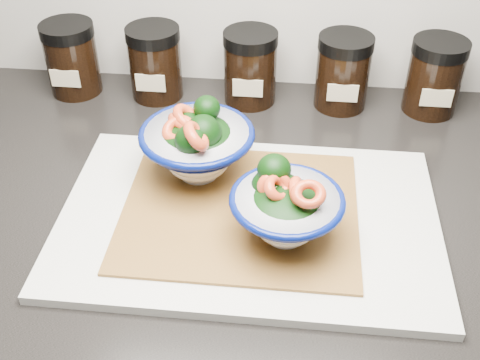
# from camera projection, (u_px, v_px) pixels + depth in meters

# --- Properties ---
(countertop) EXTENTS (3.50, 0.60, 0.04)m
(countertop) POSITION_uv_depth(u_px,v_px,m) (300.00, 214.00, 0.77)
(countertop) COLOR black
(countertop) RESTS_ON cabinet
(cutting_board) EXTENTS (0.45, 0.30, 0.01)m
(cutting_board) POSITION_uv_depth(u_px,v_px,m) (249.00, 219.00, 0.72)
(cutting_board) COLOR beige
(cutting_board) RESTS_ON countertop
(bamboo_mat) EXTENTS (0.28, 0.24, 0.00)m
(bamboo_mat) POSITION_uv_depth(u_px,v_px,m) (240.00, 210.00, 0.72)
(bamboo_mat) COLOR #9F6C2F
(bamboo_mat) RESTS_ON cutting_board
(bowl_left) EXTENTS (0.14, 0.14, 0.11)m
(bowl_left) POSITION_uv_depth(u_px,v_px,m) (197.00, 144.00, 0.74)
(bowl_left) COLOR white
(bowl_left) RESTS_ON bamboo_mat
(bowl_right) EXTENTS (0.13, 0.13, 0.09)m
(bowl_right) POSITION_uv_depth(u_px,v_px,m) (285.00, 208.00, 0.66)
(bowl_right) COLOR white
(bowl_right) RESTS_ON bamboo_mat
(spice_jar_a) EXTENTS (0.08, 0.08, 0.11)m
(spice_jar_a) POSITION_uv_depth(u_px,v_px,m) (72.00, 58.00, 0.93)
(spice_jar_a) COLOR black
(spice_jar_a) RESTS_ON countertop
(spice_jar_b) EXTENTS (0.08, 0.08, 0.11)m
(spice_jar_b) POSITION_uv_depth(u_px,v_px,m) (155.00, 62.00, 0.92)
(spice_jar_b) COLOR black
(spice_jar_b) RESTS_ON countertop
(spice_jar_c) EXTENTS (0.08, 0.08, 0.11)m
(spice_jar_c) POSITION_uv_depth(u_px,v_px,m) (250.00, 67.00, 0.91)
(spice_jar_c) COLOR black
(spice_jar_c) RESTS_ON countertop
(spice_jar_d) EXTENTS (0.08, 0.08, 0.11)m
(spice_jar_d) POSITION_uv_depth(u_px,v_px,m) (343.00, 72.00, 0.90)
(spice_jar_d) COLOR black
(spice_jar_d) RESTS_ON countertop
(spice_jar_e) EXTENTS (0.08, 0.08, 0.11)m
(spice_jar_e) POSITION_uv_depth(u_px,v_px,m) (435.00, 76.00, 0.89)
(spice_jar_e) COLOR black
(spice_jar_e) RESTS_ON countertop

